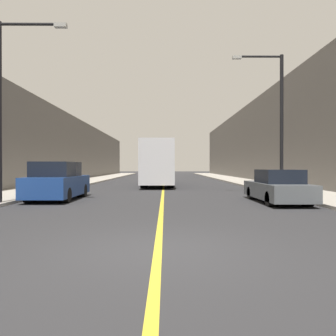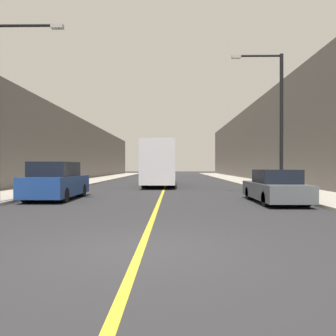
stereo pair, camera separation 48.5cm
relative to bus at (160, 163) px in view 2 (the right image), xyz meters
name	(u,v)px [view 2 (the right image)]	position (x,y,z in m)	size (l,w,h in m)	color
ground_plane	(141,250)	(0.45, -21.53, -1.91)	(200.00, 200.00, 0.00)	#2D2D30
sidewalk_left	(94,180)	(-7.71, 8.47, -1.84)	(3.57, 72.00, 0.14)	#B2AA9E
sidewalk_right	(241,180)	(8.62, 8.47, -1.84)	(3.57, 72.00, 0.14)	#B2AA9E
building_row_left	(60,149)	(-11.50, 8.47, 1.68)	(4.00, 72.00, 7.17)	#66605B
building_row_right	(275,140)	(12.41, 8.47, 2.60)	(4.00, 72.00, 9.02)	#66605B
road_center_line	(167,181)	(0.45, 8.47, -1.91)	(0.16, 72.00, 0.01)	gold
bus	(160,163)	(0.00, 0.00, 0.00)	(2.48, 11.48, 3.57)	silver
parked_suv_left	(56,182)	(-4.63, -11.96, -1.06)	(1.98, 4.71, 1.83)	navy
car_right_near	(275,188)	(5.61, -13.33, -1.24)	(1.83, 4.74, 1.48)	#51565B
street_lamp_left	(3,99)	(-5.96, -14.38, 2.51)	(2.87, 0.24, 7.42)	black
street_lamp_right	(277,113)	(6.88, -9.54, 2.67)	(2.87, 0.24, 7.75)	black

